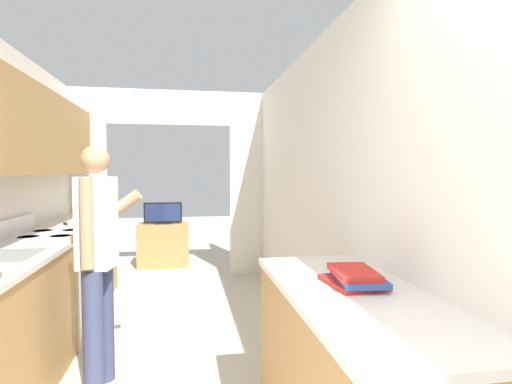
{
  "coord_description": "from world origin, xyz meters",
  "views": [
    {
      "loc": [
        0.2,
        -0.66,
        1.43
      ],
      "look_at": [
        0.89,
        3.24,
        1.23
      ],
      "focal_mm": 28.0,
      "sensor_mm": 36.0,
      "label": 1
    }
  ],
  "objects_px": {
    "tv_cabinet": "(164,245)",
    "television": "(163,213)",
    "person": "(97,259)",
    "book_stack": "(355,278)",
    "knife": "(67,223)",
    "range_oven": "(52,284)"
  },
  "relations": [
    {
      "from": "range_oven",
      "to": "tv_cabinet",
      "type": "xyz_separation_m",
      "value": [
        0.81,
        2.47,
        -0.13
      ]
    },
    {
      "from": "television",
      "to": "knife",
      "type": "height_order",
      "value": "television"
    },
    {
      "from": "book_stack",
      "to": "tv_cabinet",
      "type": "relative_size",
      "value": 0.46
    },
    {
      "from": "book_stack",
      "to": "tv_cabinet",
      "type": "xyz_separation_m",
      "value": [
        -1.11,
        4.41,
        -0.62
      ]
    },
    {
      "from": "range_oven",
      "to": "knife",
      "type": "height_order",
      "value": "range_oven"
    },
    {
      "from": "tv_cabinet",
      "to": "book_stack",
      "type": "bearing_deg",
      "value": -75.87
    },
    {
      "from": "range_oven",
      "to": "tv_cabinet",
      "type": "distance_m",
      "value": 2.6
    },
    {
      "from": "person",
      "to": "television",
      "type": "bearing_deg",
      "value": 7.58
    },
    {
      "from": "range_oven",
      "to": "knife",
      "type": "xyz_separation_m",
      "value": [
        -0.03,
        0.6,
        0.45
      ]
    },
    {
      "from": "person",
      "to": "book_stack",
      "type": "xyz_separation_m",
      "value": [
        1.35,
        -1.01,
        0.08
      ]
    },
    {
      "from": "person",
      "to": "knife",
      "type": "relative_size",
      "value": 4.81
    },
    {
      "from": "tv_cabinet",
      "to": "television",
      "type": "distance_m",
      "value": 0.48
    },
    {
      "from": "tv_cabinet",
      "to": "television",
      "type": "xyz_separation_m",
      "value": [
        0.0,
        -0.04,
        0.48
      ]
    },
    {
      "from": "person",
      "to": "book_stack",
      "type": "height_order",
      "value": "person"
    },
    {
      "from": "person",
      "to": "tv_cabinet",
      "type": "height_order",
      "value": "person"
    },
    {
      "from": "range_oven",
      "to": "knife",
      "type": "bearing_deg",
      "value": 93.22
    },
    {
      "from": "person",
      "to": "tv_cabinet",
      "type": "distance_m",
      "value": 3.44
    },
    {
      "from": "knife",
      "to": "tv_cabinet",
      "type": "bearing_deg",
      "value": 41.09
    },
    {
      "from": "person",
      "to": "book_stack",
      "type": "relative_size",
      "value": 4.7
    },
    {
      "from": "range_oven",
      "to": "book_stack",
      "type": "relative_size",
      "value": 3.06
    },
    {
      "from": "knife",
      "to": "book_stack",
      "type": "bearing_deg",
      "value": -77.06
    },
    {
      "from": "person",
      "to": "knife",
      "type": "height_order",
      "value": "person"
    }
  ]
}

